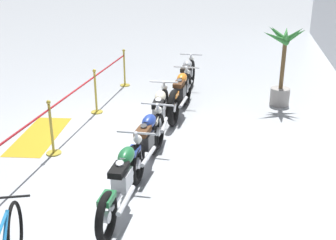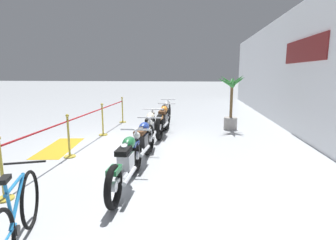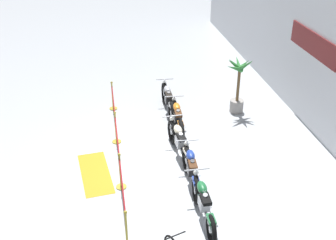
{
  "view_description": "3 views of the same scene",
  "coord_description": "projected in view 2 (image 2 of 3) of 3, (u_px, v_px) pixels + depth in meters",
  "views": [
    {
      "loc": [
        7.78,
        2.27,
        3.42
      ],
      "look_at": [
        0.23,
        0.76,
        0.45
      ],
      "focal_mm": 45.0,
      "sensor_mm": 36.0,
      "label": 1
    },
    {
      "loc": [
        7.01,
        1.81,
        2.0
      ],
      "look_at": [
        -1.49,
        0.87,
        0.47
      ],
      "focal_mm": 28.0,
      "sensor_mm": 36.0,
      "label": 2
    },
    {
      "loc": [
        10.14,
        -1.42,
        6.79
      ],
      "look_at": [
        -0.44,
        0.28,
        0.99
      ],
      "focal_mm": 45.0,
      "sensor_mm": 36.0,
      "label": 3
    }
  ],
  "objects": [
    {
      "name": "ground_plane",
      "position": [
        132.0,
        145.0,
        7.41
      ],
      "size": [
        120.0,
        120.0,
        0.0
      ],
      "primitive_type": "plane",
      "color": "#B2B7BC"
    },
    {
      "name": "motorcycle_green_4",
      "position": [
        127.0,
        162.0,
        4.62
      ],
      "size": [
        2.18,
        0.62,
        0.91
      ],
      "color": "black",
      "rests_on": "ground"
    },
    {
      "name": "motorcycle_silver_0",
      "position": [
        166.0,
        114.0,
        9.93
      ],
      "size": [
        2.43,
        0.62,
        0.98
      ],
      "color": "black",
      "rests_on": "ground"
    },
    {
      "name": "stanchion_mid_right",
      "position": [
        69.0,
        143.0,
        6.29
      ],
      "size": [
        0.28,
        0.28,
        1.05
      ],
      "color": "gold",
      "rests_on": "ground"
    },
    {
      "name": "potted_palm_left_of_row",
      "position": [
        231.0,
        101.0,
        9.34
      ],
      "size": [
        1.1,
        1.04,
        2.03
      ],
      "color": "gray",
      "rests_on": "ground"
    },
    {
      "name": "stanchion_far_left",
      "position": [
        104.0,
        114.0,
        8.62
      ],
      "size": [
        6.88,
        0.28,
        1.05
      ],
      "color": "gold",
      "rests_on": "ground"
    },
    {
      "name": "motorcycle_blue_3",
      "position": [
        143.0,
        142.0,
        5.94
      ],
      "size": [
        2.21,
        0.62,
        0.93
      ],
      "color": "black",
      "rests_on": "ground"
    },
    {
      "name": "motorcycle_cream_2",
      "position": [
        150.0,
        129.0,
        7.25
      ],
      "size": [
        2.4,
        0.62,
        0.96
      ],
      "color": "black",
      "rests_on": "ground"
    },
    {
      "name": "back_wall",
      "position": [
        332.0,
        69.0,
        6.49
      ],
      "size": [
        28.0,
        0.29,
        4.2
      ],
      "color": "white",
      "rests_on": "ground"
    },
    {
      "name": "motorcycle_orange_1",
      "position": [
        163.0,
        120.0,
        8.59
      ],
      "size": [
        2.26,
        0.62,
        0.98
      ],
      "color": "black",
      "rests_on": "ground"
    },
    {
      "name": "stanchion_far_right",
      "position": [
        3.0,
        178.0,
        4.14
      ],
      "size": [
        0.28,
        0.28,
        1.05
      ],
      "color": "gold",
      "rests_on": "ground"
    },
    {
      "name": "floor_banner",
      "position": [
        59.0,
        148.0,
        7.14
      ],
      "size": [
        2.14,
        1.02,
        0.01
      ],
      "primitive_type": "cube",
      "rotation": [
        0.0,
        0.0,
        0.13
      ],
      "color": "#B78E19",
      "rests_on": "ground"
    },
    {
      "name": "stanchion_mid_left",
      "position": [
        103.0,
        124.0,
        8.53
      ],
      "size": [
        0.28,
        0.28,
        1.05
      ],
      "color": "gold",
      "rests_on": "ground"
    },
    {
      "name": "bicycle",
      "position": [
        18.0,
        218.0,
        2.93
      ],
      "size": [
        1.68,
        0.71,
        0.98
      ],
      "color": "black",
      "rests_on": "ground"
    }
  ]
}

